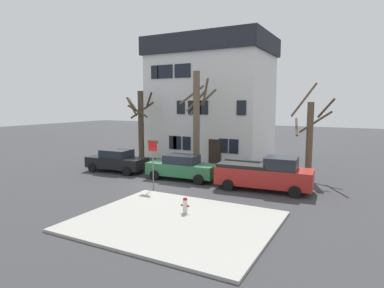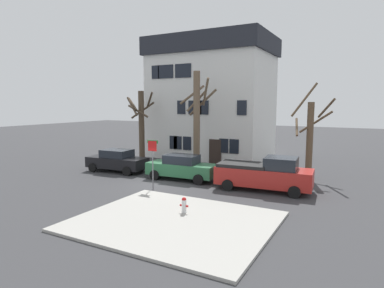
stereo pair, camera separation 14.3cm
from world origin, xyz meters
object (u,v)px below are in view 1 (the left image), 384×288
at_px(tree_bare_mid, 197,118).
at_px(tree_bare_far, 310,136).
at_px(car_green_sedan, 182,167).
at_px(street_sign_pole, 153,156).
at_px(car_black_sedan, 117,161).
at_px(tree_bare_near, 141,123).
at_px(pickup_truck_red, 265,174).
at_px(fire_hydrant, 185,205).
at_px(building_main, 211,97).

distance_m(tree_bare_mid, tree_bare_far, 8.39).
bearing_deg(car_green_sedan, street_sign_pole, -93.28).
bearing_deg(car_black_sedan, street_sign_pole, -29.46).
bearing_deg(tree_bare_mid, car_black_sedan, -142.31).
bearing_deg(street_sign_pole, car_black_sedan, 150.54).
relative_size(tree_bare_mid, tree_bare_far, 1.15).
relative_size(tree_bare_far, street_sign_pole, 2.20).
height_order(tree_bare_near, street_sign_pole, tree_bare_near).
bearing_deg(car_green_sedan, pickup_truck_red, -0.57).
relative_size(car_black_sedan, street_sign_pole, 1.58).
relative_size(tree_bare_near, tree_bare_mid, 0.82).
xyz_separation_m(tree_bare_near, pickup_truck_red, (12.67, -4.82, -2.43)).
bearing_deg(car_green_sedan, fire_hydrant, -58.89).
bearing_deg(car_green_sedan, car_black_sedan, -179.87).
xyz_separation_m(car_black_sedan, car_green_sedan, (5.66, 0.01, 0.01)).
relative_size(tree_bare_far, car_black_sedan, 1.40).
distance_m(tree_bare_near, fire_hydrant, 15.54).
bearing_deg(car_green_sedan, tree_bare_near, 145.59).
xyz_separation_m(tree_bare_mid, pickup_truck_red, (6.50, -3.81, -3.06)).
distance_m(tree_bare_near, street_sign_pole, 10.48).
bearing_deg(car_green_sedan, tree_bare_mid, 101.84).
bearing_deg(tree_bare_far, street_sign_pole, -135.64).
xyz_separation_m(tree_bare_mid, street_sign_pole, (0.61, -6.86, -1.97)).
relative_size(car_black_sedan, pickup_truck_red, 0.82).
relative_size(pickup_truck_red, street_sign_pole, 1.91).
bearing_deg(tree_bare_near, car_green_sedan, -34.41).
height_order(tree_bare_mid, fire_hydrant, tree_bare_mid).
distance_m(tree_bare_far, pickup_truck_red, 5.21).
bearing_deg(tree_bare_mid, street_sign_pole, -84.94).
xyz_separation_m(building_main, tree_bare_mid, (1.79, -6.51, -1.67)).
height_order(tree_bare_mid, car_black_sedan, tree_bare_mid).
xyz_separation_m(building_main, tree_bare_near, (-4.38, -5.49, -2.29)).
relative_size(pickup_truck_red, fire_hydrant, 7.78).
bearing_deg(street_sign_pole, pickup_truck_red, 27.38).
xyz_separation_m(car_green_sedan, street_sign_pole, (-0.18, -3.11, 1.23)).
height_order(building_main, fire_hydrant, building_main).
bearing_deg(tree_bare_far, car_green_sedan, -149.57).
height_order(tree_bare_near, tree_bare_mid, tree_bare_mid).
height_order(car_black_sedan, street_sign_pole, street_sign_pole).
bearing_deg(tree_bare_far, fire_hydrant, -109.82).
bearing_deg(car_green_sedan, building_main, 104.09).
xyz_separation_m(tree_bare_far, fire_hydrant, (-3.80, -10.56, -2.48)).
xyz_separation_m(tree_bare_near, tree_bare_far, (14.47, -0.35, -0.45)).
distance_m(building_main, pickup_truck_red, 14.05).
bearing_deg(fire_hydrant, car_green_sedan, 121.11).
distance_m(car_black_sedan, car_green_sedan, 5.66).
distance_m(tree_bare_mid, street_sign_pole, 7.16).
bearing_deg(tree_bare_far, building_main, 149.92).
height_order(tree_bare_mid, tree_bare_far, tree_bare_mid).
bearing_deg(car_black_sedan, tree_bare_far, 18.57).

